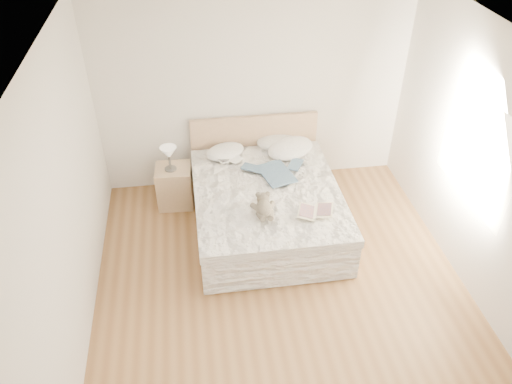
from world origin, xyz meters
TOP-DOWN VIEW (x-y plane):
  - floor at (0.00, 0.00)m, footprint 4.00×4.50m
  - ceiling at (0.00, 0.00)m, footprint 4.00×4.50m
  - wall_back at (0.00, 2.25)m, footprint 4.00×0.02m
  - wall_left at (-2.00, 0.00)m, footprint 0.02×4.50m
  - wall_right at (2.00, 0.00)m, footprint 0.02×4.50m
  - window at (1.99, 0.30)m, footprint 0.02×1.30m
  - bed at (0.00, 1.19)m, footprint 1.72×2.14m
  - nightstand at (-1.11, 1.78)m, footprint 0.47×0.42m
  - table_lamp at (-1.13, 1.76)m, footprint 0.23×0.23m
  - pillow_left at (-0.41, 1.96)m, footprint 0.63×0.56m
  - pillow_middle at (0.30, 2.09)m, footprint 0.58×0.42m
  - pillow_right at (0.44, 1.91)m, footprint 0.82×0.74m
  - blouse at (0.16, 1.38)m, footprint 0.68×0.70m
  - photo_book at (-0.40, 1.79)m, footprint 0.39×0.36m
  - childrens_book at (0.46, 0.59)m, footprint 0.47×0.39m
  - teddy_bear at (-0.12, 0.61)m, footprint 0.25×0.35m

SIDE VIEW (x-z plane):
  - floor at x=0.00m, z-range 0.00..0.00m
  - nightstand at x=-1.11m, z-range 0.00..0.56m
  - bed at x=0.00m, z-range -0.19..0.81m
  - blouse at x=0.16m, z-range 0.62..0.64m
  - photo_book at x=-0.40m, z-range 0.62..0.64m
  - childrens_book at x=0.46m, z-range 0.62..0.64m
  - pillow_left at x=-0.41m, z-range 0.56..0.72m
  - pillow_middle at x=0.30m, z-range 0.56..0.72m
  - pillow_right at x=0.44m, z-range 0.54..0.74m
  - teddy_bear at x=-0.12m, z-range 0.56..0.74m
  - table_lamp at x=-1.13m, z-range 0.63..0.96m
  - wall_back at x=0.00m, z-range 0.00..2.70m
  - wall_left at x=-2.00m, z-range 0.00..2.70m
  - wall_right at x=2.00m, z-range 0.00..2.70m
  - window at x=1.99m, z-range 0.90..2.00m
  - ceiling at x=0.00m, z-range 2.70..2.70m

